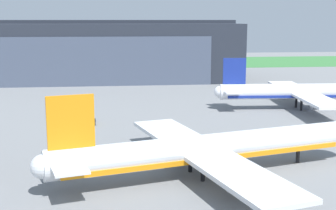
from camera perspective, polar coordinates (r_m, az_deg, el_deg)
ground_plane at (r=69.22m, az=4.72°, el=-6.96°), size 440.00×440.00×0.00m
grass_field_strip at (r=224.45m, az=-3.10°, el=5.24°), size 440.00×56.00×0.08m
maintenance_hangar at (r=165.01m, az=-8.80°, el=6.62°), size 97.30×38.44×20.53m
airliner_far_left at (r=112.57m, az=16.65°, el=1.57°), size 43.66×38.62×12.04m
airliner_near_right at (r=62.44m, az=4.89°, el=-5.47°), size 45.12×40.04×12.07m
stair_truck at (r=94.53m, az=-9.66°, el=-1.65°), size 2.43×4.88×2.09m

